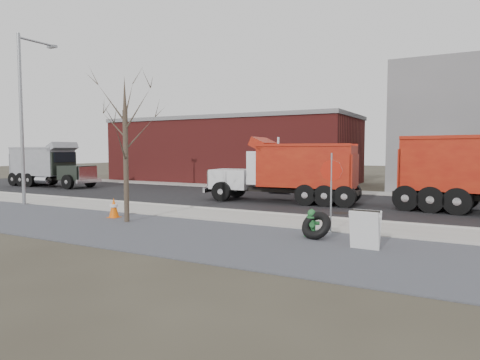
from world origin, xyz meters
The scene contains 16 objects.
ground centered at (0.00, 0.00, 0.00)m, with size 120.00×120.00×0.00m, color #383328.
gravel_verge centered at (0.00, -3.50, 0.01)m, with size 60.00×5.00×0.03m, color slate.
sidewalk centered at (0.00, 0.25, 0.03)m, with size 60.00×2.50×0.06m, color #9E9B93.
curb centered at (0.00, 1.55, 0.06)m, with size 60.00×0.15×0.11m, color #9E9B93.
road centered at (0.00, 6.30, 0.01)m, with size 60.00×9.40×0.02m, color black.
far_sidewalk centered at (0.00, 12.00, 0.03)m, with size 60.00×2.00×0.06m, color #9E9B93.
building_brick centered at (-10.00, 17.00, 2.65)m, with size 20.20×8.20×5.30m.
bare_tree centered at (-3.20, -2.60, 3.30)m, with size 3.20×3.20×5.20m.
street_light centered at (-11.00, -1.02, 4.52)m, with size 0.50×2.00×8.00m.
fire_hydrant centered at (3.49, -1.94, 0.39)m, with size 0.48×0.47×0.85m.
truck_tire centered at (3.69, -2.12, 0.40)m, with size 1.07×0.95×0.88m.
stop_sign centered at (3.82, -1.10, 1.72)m, with size 0.66×0.24×2.51m.
sandwich_board centered at (5.25, -2.85, 0.54)m, with size 0.76×0.49×1.03m.
traffic_cone_near centered at (-4.34, -2.09, 0.39)m, with size 0.41×0.41×0.78m.
dump_truck_red_b centered at (-0.31, 5.64, 1.63)m, with size 7.62×2.84×3.19m.
dump_truck_grey centered at (-18.72, 6.15, 1.58)m, with size 6.82×2.15×3.10m.
Camera 1 is at (7.62, -14.01, 2.59)m, focal length 32.00 mm.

